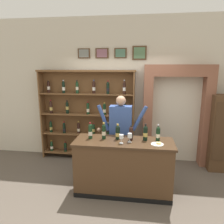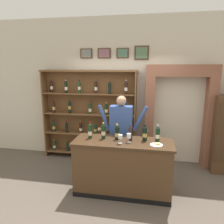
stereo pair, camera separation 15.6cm
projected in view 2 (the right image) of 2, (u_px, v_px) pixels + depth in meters
name	position (u px, v px, depth m)	size (l,w,h in m)	color
ground_plane	(114.00, 191.00, 3.88)	(14.00, 14.00, 0.02)	brown
back_wall	(125.00, 90.00, 5.03)	(12.00, 0.19, 3.35)	beige
wine_shelf	(89.00, 113.00, 5.08)	(2.30, 0.30, 2.16)	brown
archway_doorway	(179.00, 110.00, 4.77)	(1.51, 0.45, 2.28)	brown
tasting_counter	(123.00, 167.00, 3.75)	(1.73, 0.63, 0.97)	#4C331E
shopkeeper	(121.00, 128.00, 4.17)	(1.01, 0.22, 1.68)	#2D3347
tasting_bottle_brunello	(90.00, 131.00, 3.77)	(0.07, 0.07, 0.30)	#19381E
tasting_bottle_chianti	(103.00, 131.00, 3.74)	(0.07, 0.07, 0.30)	black
tasting_bottle_riserva	(117.00, 132.00, 3.72)	(0.08, 0.08, 0.28)	black
tasting_bottle_prosecco	(130.00, 133.00, 3.66)	(0.07, 0.07, 0.27)	black
tasting_bottle_vin_santo	(145.00, 133.00, 3.63)	(0.08, 0.08, 0.30)	black
tasting_bottle_bianco	(158.00, 134.00, 3.61)	(0.07, 0.07, 0.29)	black
wine_glass_right	(120.00, 137.00, 3.51)	(0.07, 0.07, 0.15)	silver
wine_glass_center	(129.00, 136.00, 3.56)	(0.08, 0.08, 0.16)	silver
cheese_plate	(157.00, 145.00, 3.44)	(0.21, 0.21, 0.04)	white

